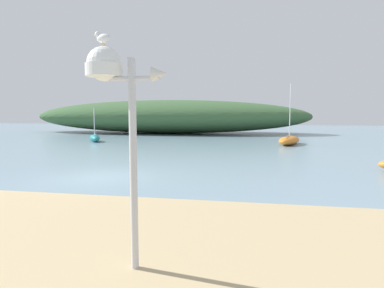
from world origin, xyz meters
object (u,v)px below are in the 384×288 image
Objects in this scene: seagull_on_radar at (103,38)px; sailboat_far_left at (95,138)px; sailboat_by_sandbar at (289,140)px; mast_structure at (112,83)px.

seagull_on_radar is 0.11× the size of sailboat_far_left.
sailboat_far_left is at bearing 117.70° from seagull_on_radar.
sailboat_by_sandbar is at bearing 0.75° from sailboat_far_left.
mast_structure is 26.39m from sailboat_far_left.
seagull_on_radar is (-0.14, 0.00, 0.71)m from mast_structure.
mast_structure is 0.72m from seagull_on_radar.
sailboat_by_sandbar reaches higher than mast_structure.
seagull_on_radar reaches higher than mast_structure.
sailboat_by_sandbar is at bearing 76.35° from seagull_on_radar.
seagull_on_radar is 24.34m from sailboat_by_sandbar.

